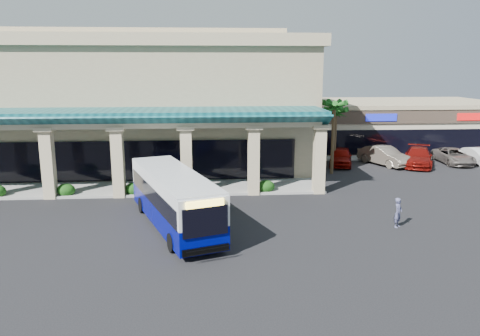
{
  "coord_description": "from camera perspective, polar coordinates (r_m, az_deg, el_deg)",
  "views": [
    {
      "loc": [
        -1.67,
        -25.53,
        8.56
      ],
      "look_at": [
        0.46,
        3.57,
        2.2
      ],
      "focal_mm": 35.0,
      "sensor_mm": 36.0,
      "label": 1
    }
  ],
  "objects": [
    {
      "name": "car_white",
      "position": [
        43.2,
        17.16,
        1.44
      ],
      "size": [
        3.73,
        5.35,
        1.67
      ],
      "primitive_type": "imported",
      "rotation": [
        0.0,
        0.0,
        0.43
      ],
      "color": "#6D6356",
      "rests_on": "ground"
    },
    {
      "name": "car_silver",
      "position": [
        42.06,
        12.18,
        1.37
      ],
      "size": [
        3.14,
        4.98,
        1.58
      ],
      "primitive_type": "imported",
      "rotation": [
        0.0,
        0.0,
        -0.3
      ],
      "color": "#7E0904",
      "rests_on": "ground"
    },
    {
      "name": "car_extra",
      "position": [
        46.69,
        27.15,
        1.27
      ],
      "size": [
        2.15,
        4.59,
        1.46
      ],
      "primitive_type": "imported",
      "rotation": [
        0.0,
        0.0,
        0.14
      ],
      "color": "white",
      "rests_on": "ground"
    },
    {
      "name": "ground",
      "position": [
        26.98,
        -0.43,
        -6.2
      ],
      "size": [
        110.0,
        110.0,
        0.0
      ],
      "primitive_type": "plane",
      "color": "black"
    },
    {
      "name": "broadleaf_tree",
      "position": [
        45.88,
        7.4,
        4.48
      ],
      "size": [
        2.6,
        2.6,
        4.81
      ],
      "primitive_type": null,
      "color": "#133D0D",
      "rests_on": "ground"
    },
    {
      "name": "pedestrian",
      "position": [
        26.79,
        18.71,
        -5.17
      ],
      "size": [
        0.69,
        0.7,
        1.63
      ],
      "primitive_type": "imported",
      "rotation": [
        0.0,
        0.0,
        0.84
      ],
      "color": "#4E5076",
      "rests_on": "ground"
    },
    {
      "name": "car_gray",
      "position": [
        46.06,
        24.59,
        1.33
      ],
      "size": [
        2.51,
        5.05,
        1.38
      ],
      "primitive_type": "imported",
      "rotation": [
        0.0,
        0.0,
        -0.05
      ],
      "color": "slate",
      "rests_on": "ground"
    },
    {
      "name": "strip_mall",
      "position": [
        53.64,
        17.42,
        5.19
      ],
      "size": [
        22.5,
        12.5,
        4.9
      ],
      "primitive_type": null,
      "color": "beige",
      "rests_on": "ground"
    },
    {
      "name": "transit_bus",
      "position": [
        25.59,
        -8.07,
        -3.86
      ],
      "size": [
        5.9,
        10.9,
        2.98
      ],
      "primitive_type": null,
      "rotation": [
        0.0,
        0.0,
        0.34
      ],
      "color": "#010679",
      "rests_on": "ground"
    },
    {
      "name": "arcade",
      "position": [
        33.44,
        -15.05,
        2.04
      ],
      "size": [
        30.0,
        6.2,
        5.7
      ],
      "primitive_type": null,
      "color": "#0D474F",
      "rests_on": "ground"
    },
    {
      "name": "palm_0",
      "position": [
        38.28,
        11.28,
        4.16
      ],
      "size": [
        2.4,
        2.4,
        6.6
      ],
      "primitive_type": null,
      "color": "#165115",
      "rests_on": "ground"
    },
    {
      "name": "main_building",
      "position": [
        42.11,
        -12.96,
        8.06
      ],
      "size": [
        30.8,
        14.8,
        11.35
      ],
      "primitive_type": null,
      "color": "tan",
      "rests_on": "ground"
    },
    {
      "name": "palm_1",
      "position": [
        41.47,
        11.51,
        4.2
      ],
      "size": [
        2.4,
        2.4,
        5.8
      ],
      "primitive_type": null,
      "color": "#165115",
      "rests_on": "ground"
    },
    {
      "name": "car_red",
      "position": [
        43.75,
        20.91,
        1.26
      ],
      "size": [
        4.33,
        5.94,
        1.6
      ],
      "primitive_type": "imported",
      "rotation": [
        0.0,
        0.0,
        -0.43
      ],
      "color": "maroon",
      "rests_on": "ground"
    }
  ]
}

